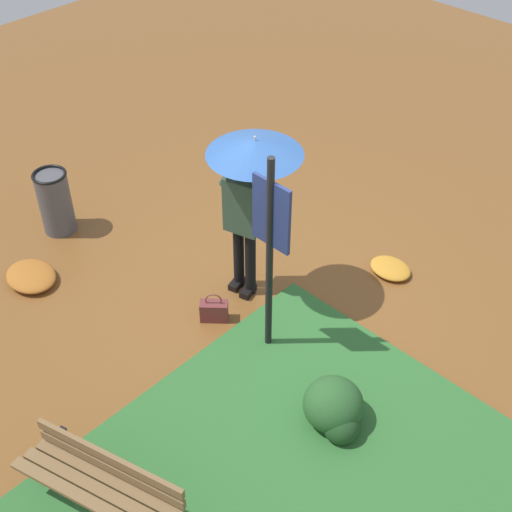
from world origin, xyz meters
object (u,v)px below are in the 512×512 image
object	(u,v)px
handbag	(214,311)
park_bench	(100,489)
trash_bin	(55,202)
info_sign_post	(271,237)
person_with_umbrella	(250,177)

from	to	relation	value
handbag	park_bench	xyz separation A→B (m)	(1.02, -2.21, 0.28)
trash_bin	handbag	bearing A→B (deg)	5.51
info_sign_post	park_bench	size ratio (longest dim) A/B	1.60
info_sign_post	park_bench	xyz separation A→B (m)	(0.34, -2.35, -1.04)
park_bench	trash_bin	bearing A→B (deg)	151.13
person_with_umbrella	info_sign_post	xyz separation A→B (m)	(0.71, -0.45, -0.11)
handbag	info_sign_post	bearing A→B (deg)	11.63
info_sign_post	trash_bin	xyz separation A→B (m)	(-3.22, -0.39, -1.03)
person_with_umbrella	info_sign_post	world-z (taller)	info_sign_post
person_with_umbrella	handbag	distance (m)	1.54
person_with_umbrella	handbag	xyz separation A→B (m)	(0.03, -0.59, -1.42)
person_with_umbrella	park_bench	world-z (taller)	person_with_umbrella
info_sign_post	trash_bin	size ratio (longest dim) A/B	2.76
person_with_umbrella	park_bench	xyz separation A→B (m)	(1.05, -2.80, -1.15)
person_with_umbrella	trash_bin	bearing A→B (deg)	-161.62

